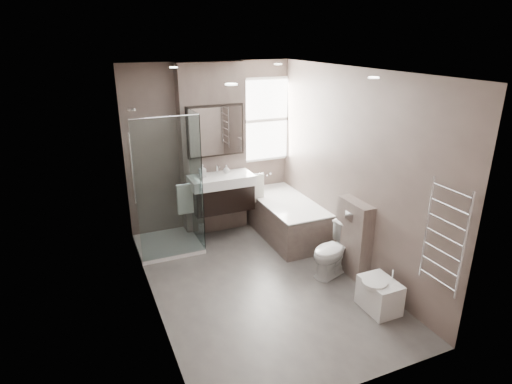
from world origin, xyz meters
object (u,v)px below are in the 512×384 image
bidet (379,294)px  toilet (334,250)px  bathtub (286,216)px  vanity (221,192)px

bidet → toilet: bearing=92.9°
toilet → bathtub: bearing=162.4°
vanity → bathtub: bearing=-19.4°
toilet → bidet: (0.04, -0.87, -0.14)m
vanity → bidet: bearing=-67.7°
vanity → toilet: (0.97, -1.61, -0.40)m
bathtub → toilet: size_ratio=2.37×
bathtub → bidet: bathtub is taller
vanity → bathtub: vanity is taller
bathtub → bidet: (0.09, -2.15, -0.12)m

